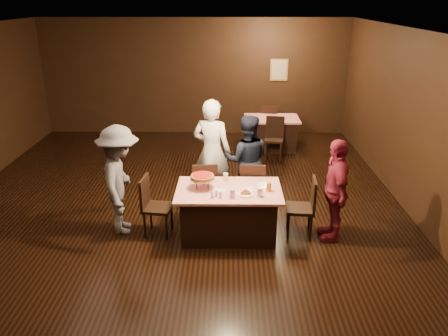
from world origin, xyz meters
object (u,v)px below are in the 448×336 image
Objects in this scene: main_table at (229,212)px; chair_end_left at (158,206)px; chair_back_far at (269,123)px; diner_red_shirt at (335,190)px; chair_far_left at (205,187)px; glass_front_left at (232,194)px; chair_end_right at (300,207)px; glass_back at (226,177)px; back_table at (271,133)px; pizza_stand at (202,177)px; glass_amber at (269,187)px; plate_empty at (264,185)px; chair_back_near at (274,139)px; diner_grey_knit at (120,180)px; diner_white_jacket at (212,152)px; diner_navy_hoodie at (247,160)px; chair_far_right at (252,187)px; glass_front_right at (260,192)px.

main_table is 1.68× the size of chair_end_left.
diner_red_shirt reaches higher than chair_back_far.
glass_front_left is (0.45, -1.05, 0.37)m from chair_far_left.
main_table is at bearing -84.44° from chair_end_right.
glass_front_left is (-1.05, -0.30, 0.37)m from chair_end_right.
chair_end_left is 1.15m from glass_back.
pizza_stand is (-1.42, -4.10, 0.57)m from back_table.
glass_amber is at bearing 137.81° from chair_far_left.
glass_amber is at bearing -75.96° from plate_empty.
chair_back_near is at bearing -173.19° from chair_end_right.
glass_front_left is (1.72, -0.40, -0.03)m from diner_grey_knit.
diner_red_shirt is at bearing -71.29° from chair_back_near.
diner_red_shirt is at bearing -99.73° from diner_grey_knit.
plate_empty is at bearing 144.19° from chair_far_left.
diner_white_jacket is at bearing 103.75° from main_table.
diner_red_shirt reaches higher than chair_end_right.
chair_end_right is 1.00× the size of chair_back_far.
main_table is at bearing -7.13° from pizza_stand.
chair_end_right is 1.57m from pizza_stand.
diner_navy_hoodie is at bearing -171.40° from diner_white_jacket.
chair_end_left is at bearing 41.11° from diner_navy_hoodie.
chair_far_right is 1.00× the size of chair_end_left.
chair_end_left is (-2.12, -4.15, 0.09)m from back_table.
chair_far_left is (-0.40, 0.75, 0.09)m from main_table.
diner_white_jacket is 13.47× the size of glass_amber.
chair_end_right is at bearing 127.16° from diner_navy_hoodie.
pizza_stand reaches higher than plate_empty.
chair_back_near is at bearing -25.20° from chair_end_left.
diner_navy_hoodie reaches higher than plate_empty.
chair_far_left is 0.88m from diner_navy_hoodie.
back_table is 0.75× the size of diner_grey_knit.
glass_amber is (-0.50, -0.05, 0.37)m from chair_end_right.
glass_front_left is at bearing -80.54° from glass_back.
glass_front_right is 1.00× the size of glass_back.
glass_back is at bearing 99.46° from main_table.
glass_amber is (0.90, -1.28, -0.10)m from diner_white_jacket.
diner_red_shirt is (0.57, -4.82, 0.32)m from chair_back_far.
chair_far_right is 1.00× the size of chair_back_far.
diner_white_jacket is at bearing 85.14° from pizza_stand.
back_table is 9.29× the size of glass_front_left.
diner_navy_hoodie is 11.66× the size of glass_front_right.
chair_far_right is at bearing 45.00° from glass_back.
chair_far_left is 1.00× the size of chair_back_far.
chair_end_left is (-1.50, -0.75, 0.00)m from chair_far_right.
diner_navy_hoodie reaches higher than diner_red_shirt.
main_table is 6.40× the size of plate_empty.
chair_back_near is 4.32m from diner_grey_knit.
glass_front_right is at bearing 126.83° from chair_far_left.
diner_navy_hoodie is at bearing 95.60° from glass_front_right.
plate_empty is 0.22m from glass_amber.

